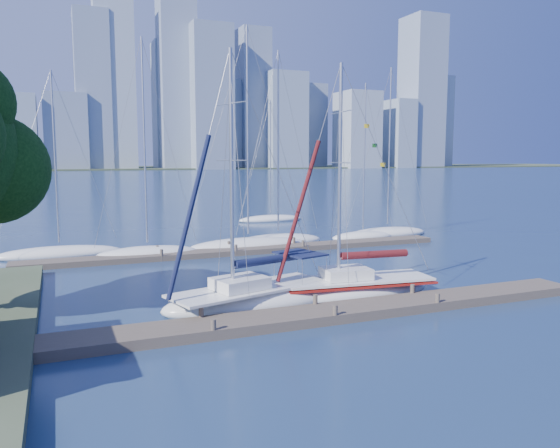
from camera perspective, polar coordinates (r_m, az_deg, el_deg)
name	(u,v)px	position (r m, az deg, el deg)	size (l,w,h in m)	color
ground	(325,319)	(23.02, 4.70, -9.82)	(700.00, 700.00, 0.00)	navy
near_dock	(325,314)	(22.97, 4.70, -9.34)	(26.00, 2.00, 0.40)	#4F443A
far_dock	(246,251)	(38.15, -3.56, -2.79)	(30.00, 1.80, 0.36)	#4F443A
far_shore	(74,169)	(339.83, -20.70, 5.41)	(800.00, 100.00, 1.50)	#38472D
sailboat_navy	(250,288)	(24.28, -3.11, -6.68)	(8.37, 4.68, 11.66)	white
sailboat_maroon	(356,278)	(26.44, 7.93, -5.63)	(8.03, 3.36, 11.44)	white
bg_boat_0	(60,253)	(39.57, -22.03, -2.84)	(8.38, 4.77, 12.60)	white
bg_boat_1	(148,253)	(37.62, -13.66, -2.95)	(7.07, 3.03, 14.66)	white
bg_boat_2	(248,245)	(39.87, -3.32, -2.18)	(9.18, 3.32, 16.20)	white
bg_boat_3	(278,241)	(41.83, -0.19, -1.74)	(7.40, 3.38, 14.88)	white
bg_boat_4	(363,236)	(45.16, 8.66, -1.24)	(5.65, 2.04, 12.81)	white
bg_boat_5	(387,233)	(47.18, 11.15, -0.91)	(7.67, 2.93, 14.31)	white
bg_boat_7	(271,219)	(57.12, -0.99, 0.54)	(7.21, 3.07, 12.75)	white
skyline	(121,102)	(313.02, -16.32, 12.11)	(503.32, 51.31, 108.58)	#8296A7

